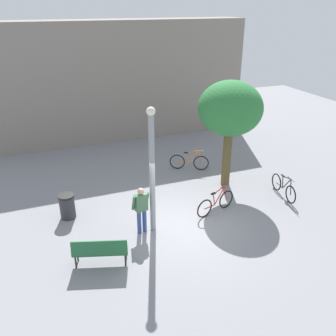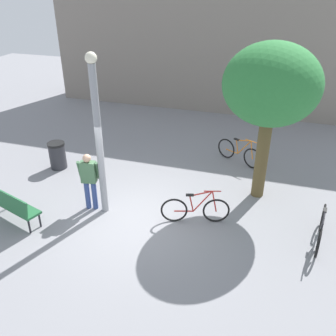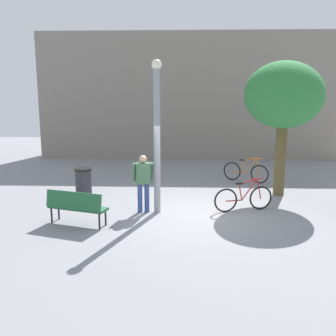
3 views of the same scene
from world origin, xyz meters
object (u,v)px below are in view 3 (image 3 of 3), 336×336
bicycle_red (244,198)px  park_bench (76,205)px  person_by_lamppost (143,180)px  bicycle_orange (246,172)px  trash_bin (83,181)px  lamppost (157,133)px  plaza_tree (284,96)px

bicycle_red → park_bench: bearing=-162.5°
person_by_lamppost → park_bench: 2.06m
park_bench → bicycle_orange: 7.33m
bicycle_orange → bicycle_red: same height
person_by_lamppost → trash_bin: bearing=140.4°
bicycle_orange → bicycle_red: 3.82m
lamppost → person_by_lamppost: 1.40m
lamppost → trash_bin: size_ratio=4.71×
lamppost → plaza_tree: (3.94, 2.08, 0.97)m
bicycle_orange → trash_bin: bicycle_orange is taller
park_bench → bicycle_orange: bearing=45.2°
lamppost → person_by_lamppost: lamppost is taller
lamppost → trash_bin: 3.68m
bicycle_red → lamppost: bearing=-174.9°
plaza_tree → person_by_lamppost: bearing=-154.2°
bicycle_orange → person_by_lamppost: bearing=-131.4°
trash_bin → bicycle_orange: bearing=20.8°
bicycle_orange → trash_bin: bearing=-159.2°
plaza_tree → bicycle_orange: size_ratio=2.72×
person_by_lamppost → plaza_tree: (4.34, 2.10, 2.31)m
plaza_tree → lamppost: bearing=-152.1°
park_bench → plaza_tree: bearing=28.8°
person_by_lamppost → bicycle_red: person_by_lamppost is taller
park_bench → lamppost: bearing=30.7°
park_bench → bicycle_orange: bicycle_orange is taller
person_by_lamppost → plaza_tree: 5.35m
lamppost → plaza_tree: size_ratio=0.98×
lamppost → person_by_lamppost: bearing=-178.3°
bicycle_red → trash_bin: 5.36m
person_by_lamppost → bicycle_red: 2.97m
plaza_tree → bicycle_orange: bearing=113.1°
plaza_tree → bicycle_red: bearing=-127.7°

